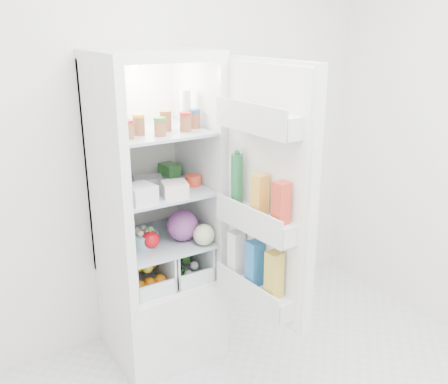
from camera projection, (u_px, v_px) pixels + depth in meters
room_walls at (344, 125)px, 1.75m from camera, size 3.02×3.02×2.61m
refrigerator at (155, 248)px, 2.95m from camera, size 0.60×0.60×1.80m
shelf_low at (159, 240)px, 2.88m from camera, size 0.49×0.53×0.01m
shelf_mid at (157, 189)px, 2.78m from camera, size 0.49×0.53×0.02m
shelf_top at (154, 131)px, 2.67m from camera, size 0.49×0.53×0.02m
crisper_left at (141, 265)px, 2.86m from camera, size 0.23×0.46×0.22m
crisper_right at (179, 255)px, 2.98m from camera, size 0.23×0.46×0.22m
condiment_jars at (156, 125)px, 2.58m from camera, size 0.46×0.32×0.08m
squeeze_bottle at (186, 109)px, 2.70m from camera, size 0.07×0.07×0.20m
tub_white at (140, 194)px, 2.54m from camera, size 0.17×0.17×0.09m
tub_cream at (175, 189)px, 2.64m from camera, size 0.16×0.16×0.08m
tin_red at (193, 180)px, 2.81m from camera, size 0.12×0.12×0.06m
foil_tray at (148, 180)px, 2.85m from camera, size 0.18×0.16×0.04m
tub_green at (170, 169)px, 2.99m from camera, size 0.10×0.13×0.07m
red_cabbage at (183, 225)px, 2.83m from camera, size 0.18×0.18×0.18m
bell_pepper at (151, 240)px, 2.74m from camera, size 0.10×0.10×0.10m
mushroom_bowl at (144, 239)px, 2.78m from camera, size 0.16×0.16×0.07m
salad_bag at (204, 235)px, 2.78m from camera, size 0.12×0.12×0.12m
citrus_pile at (142, 271)px, 2.85m from camera, size 0.20×0.31×0.16m
veg_pile at (180, 262)px, 3.00m from camera, size 0.16×0.30×0.10m
fridge_door at (265, 201)px, 2.46m from camera, size 0.21×0.60×1.30m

